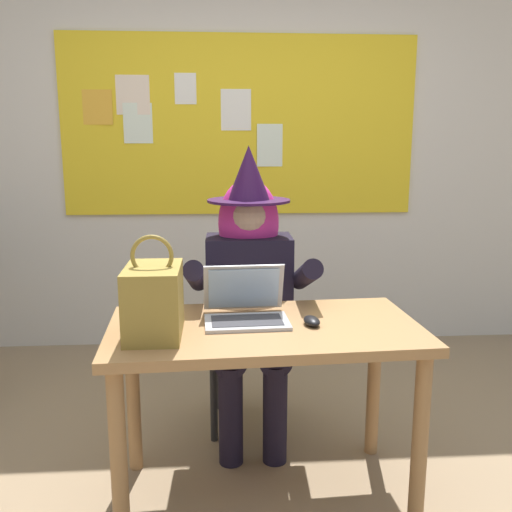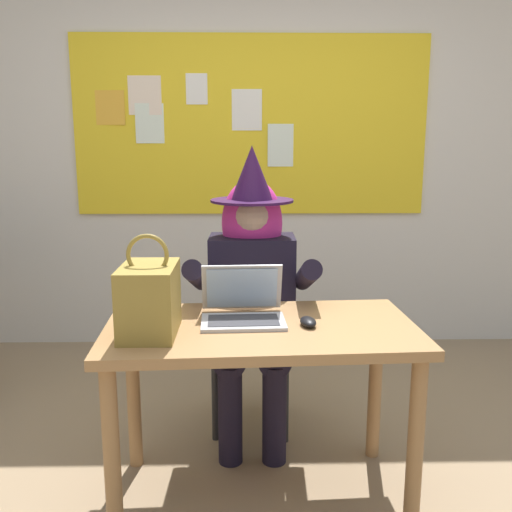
{
  "view_description": "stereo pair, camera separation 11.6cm",
  "coord_description": "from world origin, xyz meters",
  "px_view_note": "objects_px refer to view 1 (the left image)",
  "views": [
    {
      "loc": [
        -0.16,
        -2.01,
        1.44
      ],
      "look_at": [
        0.0,
        0.37,
        0.95
      ],
      "focal_mm": 39.21,
      "sensor_mm": 36.0,
      "label": 1
    },
    {
      "loc": [
        -0.04,
        -2.01,
        1.44
      ],
      "look_at": [
        0.0,
        0.37,
        0.95
      ],
      "focal_mm": 39.21,
      "sensor_mm": 36.0,
      "label": 2
    }
  ],
  "objects_px": {
    "desk_main": "(265,351)",
    "person_costumed": "(250,276)",
    "laptop": "(246,308)",
    "computer_mouse": "(312,321)",
    "chair_at_desk": "(250,323)",
    "handbag": "(154,300)"
  },
  "relations": [
    {
      "from": "person_costumed",
      "to": "handbag",
      "type": "distance_m",
      "value": 0.76
    },
    {
      "from": "desk_main",
      "to": "computer_mouse",
      "type": "relative_size",
      "value": 11.98
    },
    {
      "from": "desk_main",
      "to": "person_costumed",
      "type": "xyz_separation_m",
      "value": [
        -0.03,
        0.56,
        0.17
      ]
    },
    {
      "from": "chair_at_desk",
      "to": "person_costumed",
      "type": "height_order",
      "value": "person_costumed"
    },
    {
      "from": "desk_main",
      "to": "chair_at_desk",
      "type": "height_order",
      "value": "chair_at_desk"
    },
    {
      "from": "computer_mouse",
      "to": "chair_at_desk",
      "type": "bearing_deg",
      "value": 98.35
    },
    {
      "from": "computer_mouse",
      "to": "handbag",
      "type": "height_order",
      "value": "handbag"
    },
    {
      "from": "desk_main",
      "to": "person_costumed",
      "type": "height_order",
      "value": "person_costumed"
    },
    {
      "from": "desk_main",
      "to": "chair_at_desk",
      "type": "bearing_deg",
      "value": 91.64
    },
    {
      "from": "laptop",
      "to": "handbag",
      "type": "bearing_deg",
      "value": -157.62
    },
    {
      "from": "handbag",
      "to": "computer_mouse",
      "type": "bearing_deg",
      "value": 7.04
    },
    {
      "from": "laptop",
      "to": "computer_mouse",
      "type": "bearing_deg",
      "value": -20.91
    },
    {
      "from": "chair_at_desk",
      "to": "handbag",
      "type": "bearing_deg",
      "value": -22.73
    },
    {
      "from": "desk_main",
      "to": "laptop",
      "type": "bearing_deg",
      "value": 134.87
    },
    {
      "from": "desk_main",
      "to": "laptop",
      "type": "xyz_separation_m",
      "value": [
        -0.07,
        0.07,
        0.16
      ]
    },
    {
      "from": "computer_mouse",
      "to": "desk_main",
      "type": "bearing_deg",
      "value": 167.75
    },
    {
      "from": "desk_main",
      "to": "person_costumed",
      "type": "bearing_deg",
      "value": 92.72
    },
    {
      "from": "chair_at_desk",
      "to": "computer_mouse",
      "type": "distance_m",
      "value": 0.76
    },
    {
      "from": "chair_at_desk",
      "to": "desk_main",
      "type": "bearing_deg",
      "value": 6.09
    },
    {
      "from": "person_costumed",
      "to": "handbag",
      "type": "relative_size",
      "value": 3.78
    },
    {
      "from": "person_costumed",
      "to": "laptop",
      "type": "xyz_separation_m",
      "value": [
        -0.04,
        -0.49,
        -0.01
      ]
    },
    {
      "from": "laptop",
      "to": "computer_mouse",
      "type": "xyz_separation_m",
      "value": [
        0.25,
        -0.09,
        -0.03
      ]
    }
  ]
}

